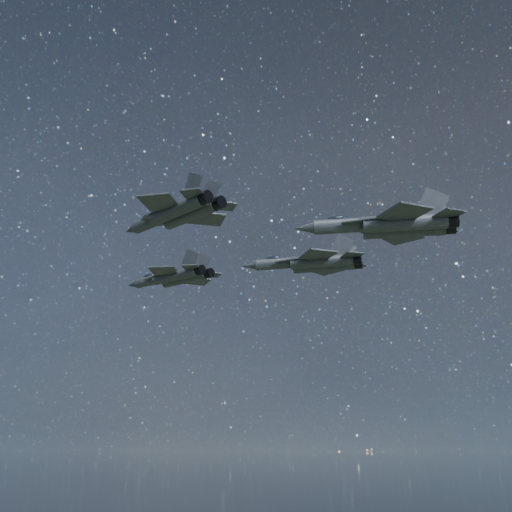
% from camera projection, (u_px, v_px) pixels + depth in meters
% --- Properties ---
extents(jet_lead, '(17.06, 11.69, 4.28)m').
position_uv_depth(jet_lead, '(174.00, 277.00, 87.38)').
color(jet_lead, '#30363C').
extents(jet_left, '(18.71, 12.91, 4.70)m').
position_uv_depth(jet_left, '(313.00, 263.00, 86.24)').
color(jet_left, '#30363C').
extents(jet_right, '(16.35, 10.90, 4.15)m').
position_uv_depth(jet_right, '(177.00, 213.00, 64.42)').
color(jet_right, '#30363C').
extents(jet_slot, '(20.25, 13.78, 5.09)m').
position_uv_depth(jet_slot, '(390.00, 225.00, 71.09)').
color(jet_slot, '#30363C').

